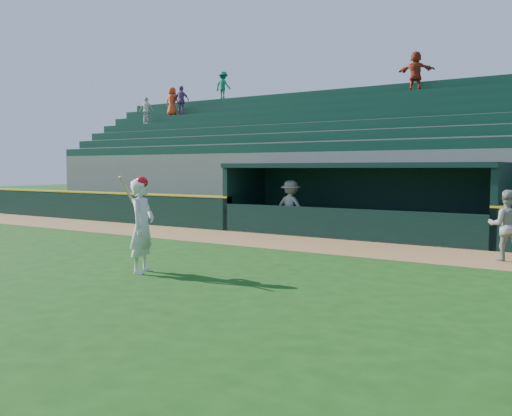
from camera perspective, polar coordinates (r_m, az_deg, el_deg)
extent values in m
plane|color=#164110|center=(13.01, -3.96, -6.13)|extent=(120.00, 120.00, 0.00)
cube|color=olive|center=(17.09, 6.20, -3.69)|extent=(40.00, 3.00, 0.01)
cube|color=black|center=(26.18, -16.41, 0.14)|extent=(15.50, 0.30, 1.20)
cube|color=yellow|center=(26.14, -16.44, 1.52)|extent=(15.50, 0.32, 0.06)
imported|color=#969691|center=(15.33, 23.75, -1.61)|extent=(0.98, 0.83, 1.76)
imported|color=#989893|center=(19.92, 3.51, 0.10)|extent=(1.23, 0.73, 1.87)
cube|color=#63635F|center=(19.60, 10.03, -2.70)|extent=(9.00, 2.60, 0.04)
cube|color=black|center=(21.77, -1.07, 1.01)|extent=(0.20, 2.60, 2.30)
cube|color=black|center=(18.13, 23.47, 0.08)|extent=(0.20, 2.60, 2.30)
cube|color=black|center=(20.69, 11.53, 0.77)|extent=(9.40, 0.20, 2.30)
cube|color=black|center=(19.46, 10.11, 4.21)|extent=(9.40, 2.80, 0.16)
cube|color=black|center=(18.44, 8.50, -1.60)|extent=(9.00, 0.16, 1.00)
cube|color=brown|center=(20.30, 10.95, -1.83)|extent=(8.40, 0.45, 0.10)
cube|color=slate|center=(21.16, 12.08, 1.66)|extent=(34.00, 0.85, 2.91)
cube|color=#0F3828|center=(21.05, 12.02, 6.10)|extent=(34.00, 0.60, 0.36)
cube|color=slate|center=(21.95, 12.92, 2.32)|extent=(34.00, 0.85, 3.36)
cube|color=#0F3828|center=(21.86, 12.88, 7.19)|extent=(34.00, 0.60, 0.36)
cube|color=slate|center=(22.74, 13.70, 2.93)|extent=(34.00, 0.85, 3.81)
cube|color=#0F3828|center=(22.68, 13.68, 8.19)|extent=(34.00, 0.60, 0.36)
cube|color=slate|center=(23.53, 14.43, 3.49)|extent=(34.00, 0.85, 4.26)
cube|color=#0F3828|center=(23.52, 14.43, 9.13)|extent=(34.00, 0.60, 0.36)
cube|color=slate|center=(24.33, 15.11, 4.02)|extent=(34.00, 0.85, 4.71)
cube|color=#0F3828|center=(24.36, 15.13, 10.00)|extent=(34.00, 0.60, 0.36)
cube|color=slate|center=(25.14, 15.75, 4.52)|extent=(34.00, 0.85, 5.16)
cube|color=#0F3828|center=(25.21, 15.78, 10.81)|extent=(34.00, 0.60, 0.36)
cube|color=slate|center=(25.95, 16.35, 4.98)|extent=(34.00, 0.85, 5.61)
cube|color=#0F3828|center=(26.07, 16.40, 11.56)|extent=(34.00, 0.60, 0.36)
cube|color=slate|center=(26.50, 16.73, 4.95)|extent=(34.50, 0.30, 5.61)
imported|color=red|center=(31.17, -8.38, 10.49)|extent=(0.83, 0.62, 1.52)
imported|color=silver|center=(31.23, -10.89, 9.54)|extent=(0.90, 0.54, 1.44)
imported|color=#A23018|center=(25.39, 15.69, 13.04)|extent=(1.56, 0.62, 1.64)
imported|color=#186D51|center=(31.24, -3.30, 12.13)|extent=(1.00, 0.63, 1.48)
imported|color=#7A508A|center=(30.74, -7.46, 10.61)|extent=(0.94, 0.49, 1.54)
imported|color=silver|center=(12.67, -11.31, -1.79)|extent=(0.70, 0.86, 2.05)
sphere|color=red|center=(12.62, -11.37, 2.53)|extent=(0.27, 0.27, 0.27)
cylinder|color=tan|center=(12.60, -12.64, 1.46)|extent=(0.14, 0.53, 0.76)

